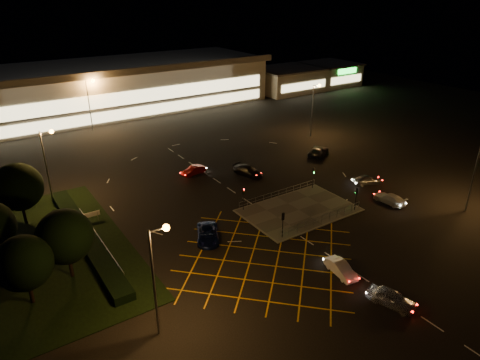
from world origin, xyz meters
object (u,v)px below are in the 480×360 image
signal_se (356,194)px  car_far_dkgrey (248,171)px  signal_nw (243,194)px  car_circ_red (194,170)px  car_east_grey (318,151)px  car_left_blue (208,234)px  car_right_silver (367,180)px  car_approach_white (390,198)px  car_queue_white (341,268)px  signal_ne (313,174)px  car_near_silver (391,298)px  signal_sw (283,220)px

signal_se → car_far_dkgrey: bearing=-74.1°
signal_nw → car_circ_red: bearing=89.0°
car_east_grey → car_circ_red: bearing=46.4°
signal_nw → car_left_blue: size_ratio=0.60×
car_right_silver → car_approach_white: (-2.20, -5.77, -0.04)m
signal_se → car_right_silver: 9.22m
car_far_dkgrey → car_east_grey: bearing=-16.5°
car_queue_white → car_circ_red: 30.65m
signal_ne → car_near_silver: (-10.96, -22.37, -1.62)m
car_right_silver → car_east_grey: bearing=12.0°
signal_se → signal_nw: (-12.00, 7.99, 0.00)m
signal_nw → car_circ_red: size_ratio=0.79×
signal_sw → signal_se: (12.00, 0.00, 0.00)m
car_east_grey → signal_ne: bearing=101.6°
car_queue_white → car_circ_red: car_queue_white is taller
signal_ne → car_circ_red: 18.42m
signal_nw → car_left_blue: signal_nw is taller
car_circ_red → car_left_blue: bearing=-34.6°
car_near_silver → car_circ_red: 36.45m
signal_se → signal_ne: same height
car_left_blue → car_near_silver: bearing=-38.6°
car_queue_white → car_right_silver: 23.32m
signal_sw → car_right_silver: signal_sw is taller
signal_sw → car_far_dkgrey: 18.70m
signal_sw → car_near_silver: (1.04, -14.39, -1.62)m
car_left_blue → car_far_dkgrey: (14.42, 12.75, -0.00)m
car_approach_white → signal_ne: bearing=-60.5°
signal_sw → signal_ne: (12.00, 7.99, 0.00)m
car_circ_red → signal_se: bearing=16.7°
car_left_blue → signal_ne: bearing=37.8°
car_right_silver → car_east_grey: (2.33, 12.78, 0.07)m
car_queue_white → car_east_grey: 33.79m
signal_nw → signal_ne: (12.00, 0.00, 0.00)m
signal_sw → signal_ne: size_ratio=1.00×
signal_nw → car_east_grey: 24.08m
signal_nw → car_near_silver: bearing=-87.3°
signal_ne → car_queue_white: signal_ne is taller
car_approach_white → car_circ_red: bearing=-55.2°
signal_sw → car_circ_red: signal_sw is taller
signal_sw → car_left_blue: 8.73m
signal_sw → car_near_silver: size_ratio=0.72×
signal_sw → car_right_silver: bearing=-166.6°
signal_sw → car_approach_white: 17.66m
signal_sw → car_far_dkgrey: (7.11, 17.21, -1.65)m
car_near_silver → car_circ_red: bearing=73.5°
signal_ne → car_approach_white: (5.54, -9.04, -1.71)m
signal_nw → car_queue_white: signal_nw is taller
signal_sw → car_approach_white: (17.54, -1.06, -1.71)m
car_near_silver → car_approach_white: (16.51, 13.33, -0.09)m
car_right_silver → signal_se: bearing=143.7°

